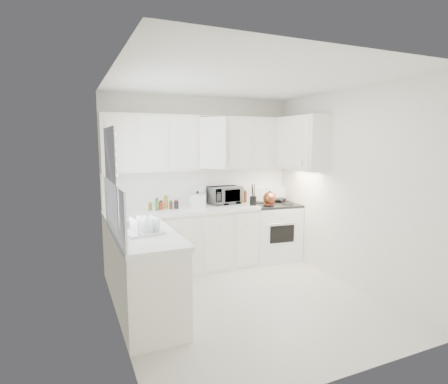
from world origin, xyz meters
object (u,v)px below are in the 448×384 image
microwave (224,193)px  utensil_crock (253,194)px  rice_cooker (198,199)px  dish_rack (144,225)px  tea_kettle (270,197)px  stove (273,224)px

microwave → utensil_crock: bearing=-50.3°
utensil_crock → rice_cooker: bearing=168.7°
utensil_crock → dish_rack: utensil_crock is taller
tea_kettle → rice_cooker: 1.14m
rice_cooker → microwave: bearing=6.7°
stove → utensil_crock: (-0.46, -0.15, 0.53)m
stove → microwave: 0.98m
microwave → dish_rack: (-1.55, -1.40, -0.06)m
stove → dish_rack: bearing=-146.3°
microwave → rice_cooker: bearing=-171.9°
tea_kettle → utensil_crock: size_ratio=0.75×
stove → utensil_crock: size_ratio=3.47×
stove → tea_kettle: bearing=-132.2°
stove → rice_cooker: 1.40m
tea_kettle → microwave: 0.71m
stove → tea_kettle: 0.53m
microwave → dish_rack: size_ratio=1.31×
tea_kettle → rice_cooker: rice_cooker is taller
stove → rice_cooker: rice_cooker is taller
dish_rack → microwave: bearing=32.7°
stove → dish_rack: 2.70m
rice_cooker → utensil_crock: utensil_crock is taller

